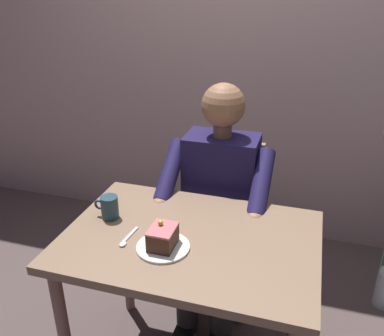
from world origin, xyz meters
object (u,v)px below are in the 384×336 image
(dining_table, at_px, (190,257))
(seated_person, at_px, (217,204))
(coffee_cup, at_px, (109,207))
(cake_slice, at_px, (163,237))
(dessert_spoon, at_px, (126,240))
(chair, at_px, (223,215))

(dining_table, bearing_deg, seated_person, -90.00)
(coffee_cup, bearing_deg, dining_table, 174.38)
(cake_slice, xyz_separation_m, coffee_cup, (0.29, -0.14, 0.00))
(coffee_cup, height_order, dessert_spoon, coffee_cup)
(seated_person, distance_m, cake_slice, 0.59)
(cake_slice, bearing_deg, dining_table, -125.82)
(dining_table, distance_m, chair, 0.65)
(dining_table, height_order, dessert_spoon, dessert_spoon)
(chair, bearing_deg, seated_person, 90.00)
(dining_table, height_order, coffee_cup, coffee_cup)
(dining_table, height_order, chair, chair)
(chair, height_order, seated_person, seated_person)
(cake_slice, distance_m, dessert_spoon, 0.16)
(dining_table, distance_m, dessert_spoon, 0.27)
(seated_person, relative_size, cake_slice, 10.50)
(chair, height_order, dessert_spoon, chair)
(dining_table, xyz_separation_m, dessert_spoon, (0.23, 0.10, 0.11))
(chair, relative_size, seated_person, 0.71)
(dessert_spoon, bearing_deg, dining_table, -156.76)
(cake_slice, bearing_deg, coffee_cup, -25.56)
(seated_person, bearing_deg, cake_slice, 82.45)
(dining_table, height_order, cake_slice, cake_slice)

